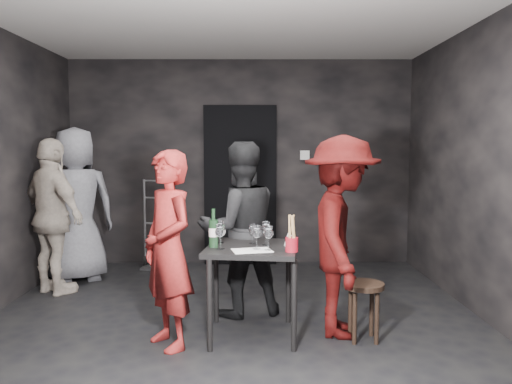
{
  "coord_description": "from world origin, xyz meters",
  "views": [
    {
      "loc": [
        0.19,
        -4.13,
        1.55
      ],
      "look_at": [
        0.2,
        0.25,
        1.16
      ],
      "focal_mm": 35.0,
      "sensor_mm": 36.0,
      "label": 1
    }
  ],
  "objects_px": {
    "woman_black": "(240,223)",
    "man_maroon": "(342,226)",
    "server_red": "(168,247)",
    "bystander_cream": "(53,209)",
    "tasting_table": "(252,258)",
    "wine_bottle": "(213,232)",
    "hand_truck": "(158,251)",
    "bystander_grey": "(76,190)",
    "stool": "(364,295)",
    "breadstick_cup": "(292,234)"
  },
  "relations": [
    {
      "from": "wine_bottle",
      "to": "server_red",
      "type": "bearing_deg",
      "value": -152.78
    },
    {
      "from": "man_maroon",
      "to": "bystander_grey",
      "type": "relative_size",
      "value": 0.86
    },
    {
      "from": "bystander_grey",
      "to": "wine_bottle",
      "type": "bearing_deg",
      "value": 103.86
    },
    {
      "from": "woman_black",
      "to": "man_maroon",
      "type": "xyz_separation_m",
      "value": [
        0.85,
        -0.5,
        0.05
      ]
    },
    {
      "from": "man_maroon",
      "to": "bystander_cream",
      "type": "bearing_deg",
      "value": 75.0
    },
    {
      "from": "hand_truck",
      "to": "server_red",
      "type": "relative_size",
      "value": 0.73
    },
    {
      "from": "tasting_table",
      "to": "man_maroon",
      "type": "bearing_deg",
      "value": 3.32
    },
    {
      "from": "stool",
      "to": "wine_bottle",
      "type": "bearing_deg",
      "value": 177.03
    },
    {
      "from": "hand_truck",
      "to": "bystander_grey",
      "type": "height_order",
      "value": "bystander_grey"
    },
    {
      "from": "woman_black",
      "to": "man_maroon",
      "type": "distance_m",
      "value": 0.99
    },
    {
      "from": "hand_truck",
      "to": "bystander_grey",
      "type": "bearing_deg",
      "value": -129.46
    },
    {
      "from": "tasting_table",
      "to": "wine_bottle",
      "type": "distance_m",
      "value": 0.38
    },
    {
      "from": "stool",
      "to": "woman_black",
      "type": "height_order",
      "value": "woman_black"
    },
    {
      "from": "hand_truck",
      "to": "wine_bottle",
      "type": "height_order",
      "value": "hand_truck"
    },
    {
      "from": "woman_black",
      "to": "bystander_cream",
      "type": "relative_size",
      "value": 0.94
    },
    {
      "from": "man_maroon",
      "to": "bystander_cream",
      "type": "xyz_separation_m",
      "value": [
        -2.84,
        1.17,
        0.0
      ]
    },
    {
      "from": "server_red",
      "to": "man_maroon",
      "type": "height_order",
      "value": "man_maroon"
    },
    {
      "from": "server_red",
      "to": "bystander_cream",
      "type": "height_order",
      "value": "bystander_cream"
    },
    {
      "from": "tasting_table",
      "to": "breadstick_cup",
      "type": "bearing_deg",
      "value": -35.61
    },
    {
      "from": "breadstick_cup",
      "to": "hand_truck",
      "type": "bearing_deg",
      "value": 120.9
    },
    {
      "from": "stool",
      "to": "wine_bottle",
      "type": "xyz_separation_m",
      "value": [
        -1.21,
        0.06,
        0.5
      ]
    },
    {
      "from": "man_maroon",
      "to": "bystander_cream",
      "type": "height_order",
      "value": "bystander_cream"
    },
    {
      "from": "stool",
      "to": "woman_black",
      "type": "xyz_separation_m",
      "value": [
        -1.01,
        0.65,
        0.49
      ]
    },
    {
      "from": "hand_truck",
      "to": "stool",
      "type": "xyz_separation_m",
      "value": [
        2.12,
        -2.44,
        0.16
      ]
    },
    {
      "from": "tasting_table",
      "to": "woman_black",
      "type": "relative_size",
      "value": 0.44
    },
    {
      "from": "man_maroon",
      "to": "breadstick_cup",
      "type": "relative_size",
      "value": 5.91
    },
    {
      "from": "man_maroon",
      "to": "bystander_cream",
      "type": "relative_size",
      "value": 1.0
    },
    {
      "from": "man_maroon",
      "to": "wine_bottle",
      "type": "relative_size",
      "value": 5.83
    },
    {
      "from": "server_red",
      "to": "wine_bottle",
      "type": "xyz_separation_m",
      "value": [
        0.34,
        0.17,
        0.09
      ]
    },
    {
      "from": "server_red",
      "to": "wine_bottle",
      "type": "bearing_deg",
      "value": 79.77
    },
    {
      "from": "woman_black",
      "to": "breadstick_cup",
      "type": "xyz_separation_m",
      "value": [
        0.42,
        -0.76,
        0.03
      ]
    },
    {
      "from": "wine_bottle",
      "to": "breadstick_cup",
      "type": "height_order",
      "value": "wine_bottle"
    },
    {
      "from": "breadstick_cup",
      "to": "man_maroon",
      "type": "bearing_deg",
      "value": 31.36
    },
    {
      "from": "man_maroon",
      "to": "woman_black",
      "type": "bearing_deg",
      "value": 66.81
    },
    {
      "from": "bystander_cream",
      "to": "bystander_grey",
      "type": "relative_size",
      "value": 0.86
    },
    {
      "from": "stool",
      "to": "server_red",
      "type": "relative_size",
      "value": 0.3
    },
    {
      "from": "woman_black",
      "to": "man_maroon",
      "type": "height_order",
      "value": "man_maroon"
    },
    {
      "from": "breadstick_cup",
      "to": "stool",
      "type": "bearing_deg",
      "value": 11.47
    },
    {
      "from": "man_maroon",
      "to": "bystander_grey",
      "type": "xyz_separation_m",
      "value": [
        -2.77,
        1.65,
        0.15
      ]
    },
    {
      "from": "bystander_cream",
      "to": "hand_truck",
      "type": "bearing_deg",
      "value": -91.19
    },
    {
      "from": "bystander_grey",
      "to": "stool",
      "type": "bearing_deg",
      "value": 117.52
    },
    {
      "from": "tasting_table",
      "to": "bystander_cream",
      "type": "height_order",
      "value": "bystander_cream"
    },
    {
      "from": "tasting_table",
      "to": "man_maroon",
      "type": "relative_size",
      "value": 0.41
    },
    {
      "from": "man_maroon",
      "to": "stool",
      "type": "bearing_deg",
      "value": -124.71
    },
    {
      "from": "stool",
      "to": "man_maroon",
      "type": "xyz_separation_m",
      "value": [
        -0.16,
        0.14,
        0.54
      ]
    },
    {
      "from": "woman_black",
      "to": "bystander_grey",
      "type": "xyz_separation_m",
      "value": [
        -1.92,
        1.15,
        0.2
      ]
    },
    {
      "from": "woman_black",
      "to": "man_maroon",
      "type": "relative_size",
      "value": 0.94
    },
    {
      "from": "tasting_table",
      "to": "server_red",
      "type": "relative_size",
      "value": 0.48
    },
    {
      "from": "stool",
      "to": "woman_black",
      "type": "relative_size",
      "value": 0.27
    },
    {
      "from": "man_maroon",
      "to": "wine_bottle",
      "type": "distance_m",
      "value": 1.05
    }
  ]
}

